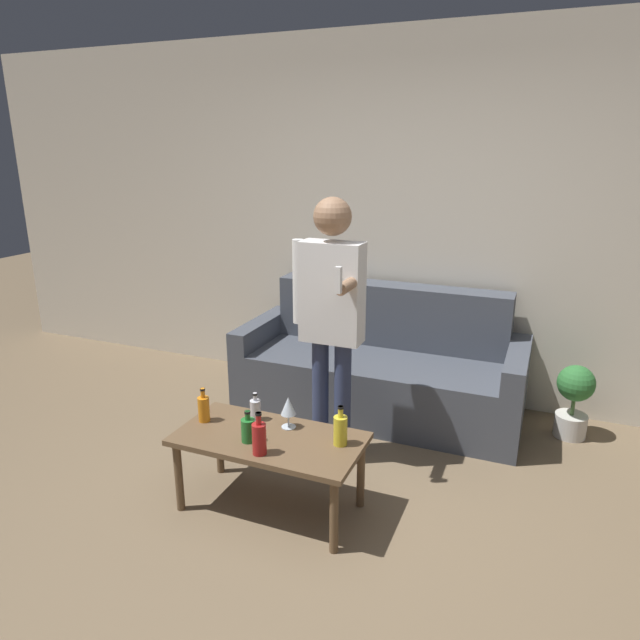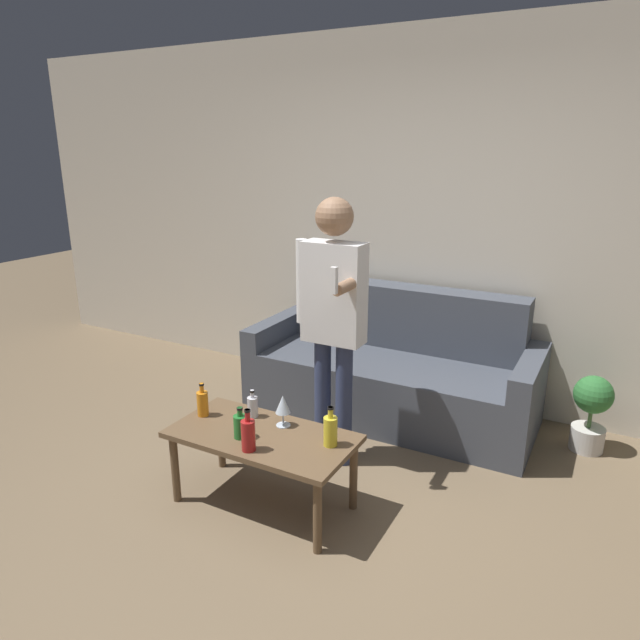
# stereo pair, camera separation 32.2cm
# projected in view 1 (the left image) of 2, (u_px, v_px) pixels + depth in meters

# --- Properties ---
(ground_plane) EXTENTS (16.00, 16.00, 0.00)m
(ground_plane) POSITION_uv_depth(u_px,v_px,m) (293.00, 582.00, 2.58)
(ground_plane) COLOR #756047
(wall_back) EXTENTS (8.00, 0.06, 2.70)m
(wall_back) POSITION_uv_depth(u_px,v_px,m) (422.00, 222.00, 4.23)
(wall_back) COLOR beige
(wall_back) RESTS_ON ground_plane
(couch) EXTENTS (2.04, 0.82, 0.90)m
(couch) POSITION_uv_depth(u_px,v_px,m) (380.00, 368.00, 4.21)
(couch) COLOR #474C56
(couch) RESTS_ON ground_plane
(coffee_table) EXTENTS (0.99, 0.50, 0.43)m
(coffee_table) POSITION_uv_depth(u_px,v_px,m) (269.00, 445.00, 3.01)
(coffee_table) COLOR brown
(coffee_table) RESTS_ON ground_plane
(bottle_orange) EXTENTS (0.06, 0.06, 0.16)m
(bottle_orange) POSITION_uv_depth(u_px,v_px,m) (255.00, 409.00, 3.16)
(bottle_orange) COLOR silver
(bottle_orange) RESTS_ON coffee_table
(bottle_green) EXTENTS (0.07, 0.07, 0.22)m
(bottle_green) POSITION_uv_depth(u_px,v_px,m) (259.00, 438.00, 2.80)
(bottle_green) COLOR #B21E1E
(bottle_green) RESTS_ON coffee_table
(bottle_dark) EXTENTS (0.06, 0.06, 0.20)m
(bottle_dark) POSITION_uv_depth(u_px,v_px,m) (204.00, 408.00, 3.14)
(bottle_dark) COLOR orange
(bottle_dark) RESTS_ON coffee_table
(bottle_yellow) EXTENTS (0.07, 0.07, 0.21)m
(bottle_yellow) POSITION_uv_depth(u_px,v_px,m) (340.00, 429.00, 2.89)
(bottle_yellow) COLOR yellow
(bottle_yellow) RESTS_ON coffee_table
(bottle_red) EXTENTS (0.07, 0.07, 0.17)m
(bottle_red) POSITION_uv_depth(u_px,v_px,m) (248.00, 429.00, 2.93)
(bottle_red) COLOR #23752D
(bottle_red) RESTS_ON coffee_table
(wine_glass_near) EXTENTS (0.08, 0.08, 0.18)m
(wine_glass_near) POSITION_uv_depth(u_px,v_px,m) (288.00, 407.00, 3.06)
(wine_glass_near) COLOR silver
(wine_glass_near) RESTS_ON coffee_table
(person_standing_front) EXTENTS (0.43, 0.41, 1.63)m
(person_standing_front) POSITION_uv_depth(u_px,v_px,m) (331.00, 310.00, 3.32)
(person_standing_front) COLOR navy
(person_standing_front) RESTS_ON ground_plane
(potted_plant) EXTENTS (0.24, 0.24, 0.51)m
(potted_plant) POSITION_uv_depth(u_px,v_px,m) (574.00, 397.00, 3.80)
(potted_plant) COLOR silver
(potted_plant) RESTS_ON ground_plane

